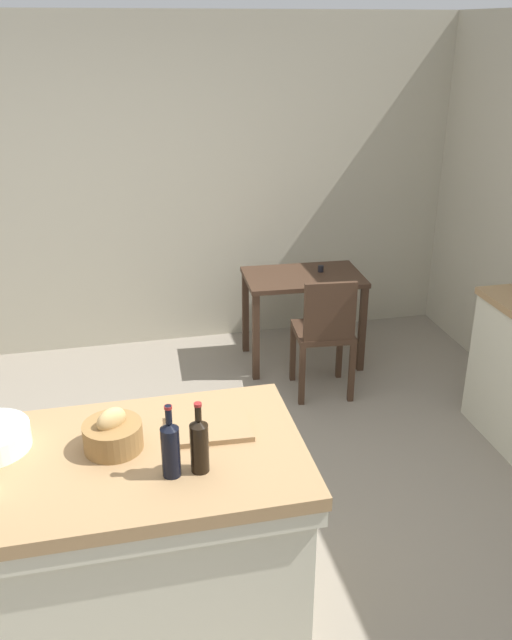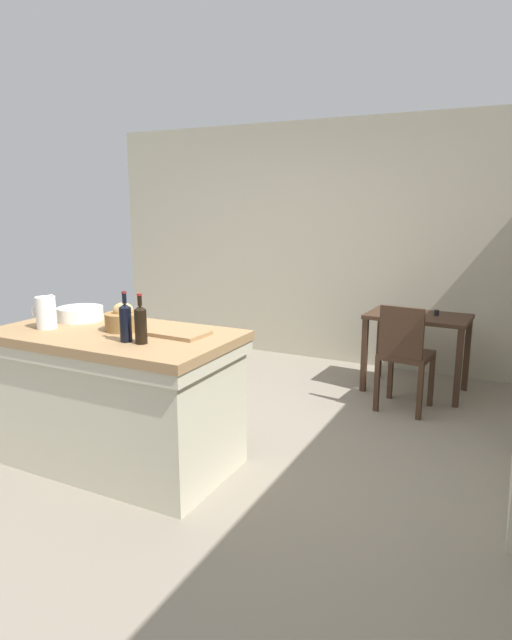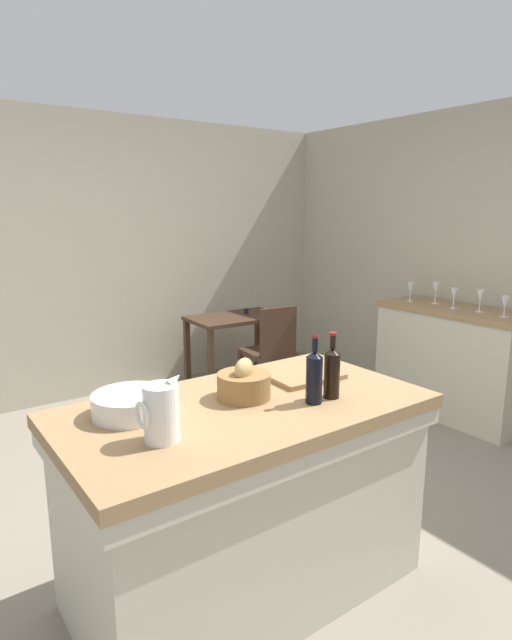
{
  "view_description": "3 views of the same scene",
  "coord_description": "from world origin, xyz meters",
  "px_view_note": "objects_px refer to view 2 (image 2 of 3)",
  "views": [
    {
      "loc": [
        -0.28,
        -2.74,
        2.49
      ],
      "look_at": [
        0.44,
        0.45,
        1.05
      ],
      "focal_mm": 37.66,
      "sensor_mm": 36.0,
      "label": 1
    },
    {
      "loc": [
        1.96,
        -3.04,
        1.72
      ],
      "look_at": [
        0.27,
        0.34,
        0.9
      ],
      "focal_mm": 29.98,
      "sensor_mm": 36.0,
      "label": 2
    },
    {
      "loc": [
        -1.58,
        -2.19,
        1.74
      ],
      "look_at": [
        0.31,
        0.43,
        1.05
      ],
      "focal_mm": 29.08,
      "sensor_mm": 36.0,
      "label": 3
    }
  ],
  "objects_px": {
    "pitcher": "(46,312)",
    "bread_basket": "(124,320)",
    "wooden_chair": "(404,354)",
    "wine_bottle_amber": "(125,321)",
    "wash_bowl": "(80,314)",
    "cutting_board": "(179,333)",
    "wine_bottle_dark": "(141,323)",
    "writing_desk": "(418,327)",
    "island_table": "(117,393)"
  },
  "relations": [
    {
      "from": "wash_bowl",
      "to": "bread_basket",
      "type": "distance_m",
      "value": 0.5
    },
    {
      "from": "wine_bottle_amber",
      "to": "writing_desk",
      "type": "bearing_deg",
      "value": 63.25
    },
    {
      "from": "pitcher",
      "to": "bread_basket",
      "type": "height_order",
      "value": "pitcher"
    },
    {
      "from": "wash_bowl",
      "to": "wine_bottle_amber",
      "type": "bearing_deg",
      "value": -25.86
    },
    {
      "from": "wooden_chair",
      "to": "wine_bottle_amber",
      "type": "bearing_deg",
      "value": -122.91
    },
    {
      "from": "wash_bowl",
      "to": "pitcher",
      "type": "bearing_deg",
      "value": -91.23
    },
    {
      "from": "bread_basket",
      "to": "wine_bottle_amber",
      "type": "distance_m",
      "value": 0.32
    },
    {
      "from": "wooden_chair",
      "to": "cutting_board",
      "type": "relative_size",
      "value": 2.6
    },
    {
      "from": "wine_bottle_dark",
      "to": "island_table",
      "type": "bearing_deg",
      "value": 155.2
    },
    {
      "from": "wine_bottle_amber",
      "to": "wash_bowl",
      "type": "bearing_deg",
      "value": 154.14
    },
    {
      "from": "writing_desk",
      "to": "bread_basket",
      "type": "relative_size",
      "value": 3.86
    },
    {
      "from": "wooden_chair",
      "to": "wine_bottle_dark",
      "type": "bearing_deg",
      "value": -120.64
    },
    {
      "from": "writing_desk",
      "to": "wash_bowl",
      "type": "distance_m",
      "value": 2.96
    },
    {
      "from": "wooden_chair",
      "to": "writing_desk",
      "type": "bearing_deg",
      "value": 89.83
    },
    {
      "from": "bread_basket",
      "to": "wine_bottle_dark",
      "type": "xyz_separation_m",
      "value": [
        0.32,
        -0.22,
        0.05
      ]
    },
    {
      "from": "island_table",
      "to": "pitcher",
      "type": "height_order",
      "value": "pitcher"
    },
    {
      "from": "pitcher",
      "to": "wine_bottle_dark",
      "type": "distance_m",
      "value": 0.82
    },
    {
      "from": "wooden_chair",
      "to": "wash_bowl",
      "type": "xyz_separation_m",
      "value": [
        -1.97,
        -1.62,
        0.46
      ]
    },
    {
      "from": "pitcher",
      "to": "wooden_chair",
      "type": "bearing_deg",
      "value": 44.23
    },
    {
      "from": "cutting_board",
      "to": "wine_bottle_amber",
      "type": "relative_size",
      "value": 1.15
    },
    {
      "from": "wash_bowl",
      "to": "bread_basket",
      "type": "bearing_deg",
      "value": -12.69
    },
    {
      "from": "writing_desk",
      "to": "wine_bottle_amber",
      "type": "bearing_deg",
      "value": -116.75
    },
    {
      "from": "pitcher",
      "to": "wine_bottle_amber",
      "type": "height_order",
      "value": "wine_bottle_amber"
    },
    {
      "from": "wooden_chair",
      "to": "wine_bottle_dark",
      "type": "xyz_separation_m",
      "value": [
        -1.16,
        -1.96,
        0.53
      ]
    },
    {
      "from": "wooden_chair",
      "to": "bread_basket",
      "type": "relative_size",
      "value": 3.83
    },
    {
      "from": "pitcher",
      "to": "wine_bottle_amber",
      "type": "xyz_separation_m",
      "value": [
        0.7,
        -0.04,
        0.01
      ]
    },
    {
      "from": "writing_desk",
      "to": "cutting_board",
      "type": "distance_m",
      "value": 2.52
    },
    {
      "from": "wooden_chair",
      "to": "cutting_board",
      "type": "height_order",
      "value": "cutting_board"
    },
    {
      "from": "cutting_board",
      "to": "wine_bottle_dark",
      "type": "distance_m",
      "value": 0.3
    },
    {
      "from": "wooden_chair",
      "to": "pitcher",
      "type": "distance_m",
      "value": 2.8
    },
    {
      "from": "bread_basket",
      "to": "wine_bottle_amber",
      "type": "bearing_deg",
      "value": -47.21
    },
    {
      "from": "cutting_board",
      "to": "wine_bottle_dark",
      "type": "xyz_separation_m",
      "value": [
        -0.08,
        -0.27,
        0.11
      ]
    },
    {
      "from": "wooden_chair",
      "to": "bread_basket",
      "type": "height_order",
      "value": "bread_basket"
    },
    {
      "from": "writing_desk",
      "to": "wine_bottle_amber",
      "type": "distance_m",
      "value": 2.86
    },
    {
      "from": "wooden_chair",
      "to": "bread_basket",
      "type": "distance_m",
      "value": 2.33
    },
    {
      "from": "wine_bottle_dark",
      "to": "wine_bottle_amber",
      "type": "relative_size",
      "value": 0.98
    },
    {
      "from": "wooden_chair",
      "to": "wine_bottle_amber",
      "type": "distance_m",
      "value": 2.4
    },
    {
      "from": "island_table",
      "to": "cutting_board",
      "type": "bearing_deg",
      "value": 13.92
    },
    {
      "from": "pitcher",
      "to": "wine_bottle_dark",
      "type": "bearing_deg",
      "value": -2.55
    },
    {
      "from": "wash_bowl",
      "to": "cutting_board",
      "type": "bearing_deg",
      "value": -4.05
    },
    {
      "from": "cutting_board",
      "to": "wine_bottle_amber",
      "type": "distance_m",
      "value": 0.35
    },
    {
      "from": "island_table",
      "to": "cutting_board",
      "type": "distance_m",
      "value": 0.62
    },
    {
      "from": "cutting_board",
      "to": "wine_bottle_dark",
      "type": "height_order",
      "value": "wine_bottle_dark"
    },
    {
      "from": "pitcher",
      "to": "cutting_board",
      "type": "height_order",
      "value": "pitcher"
    },
    {
      "from": "writing_desk",
      "to": "wooden_chair",
      "type": "relative_size",
      "value": 1.01
    },
    {
      "from": "wash_bowl",
      "to": "wine_bottle_amber",
      "type": "xyz_separation_m",
      "value": [
        0.7,
        -0.34,
        0.08
      ]
    },
    {
      "from": "island_table",
      "to": "writing_desk",
      "type": "distance_m",
      "value": 2.8
    },
    {
      "from": "writing_desk",
      "to": "wooden_chair",
      "type": "bearing_deg",
      "value": -90.17
    },
    {
      "from": "wash_bowl",
      "to": "wooden_chair",
      "type": "bearing_deg",
      "value": 39.54
    },
    {
      "from": "writing_desk",
      "to": "wine_bottle_amber",
      "type": "relative_size",
      "value": 3.03
    }
  ]
}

